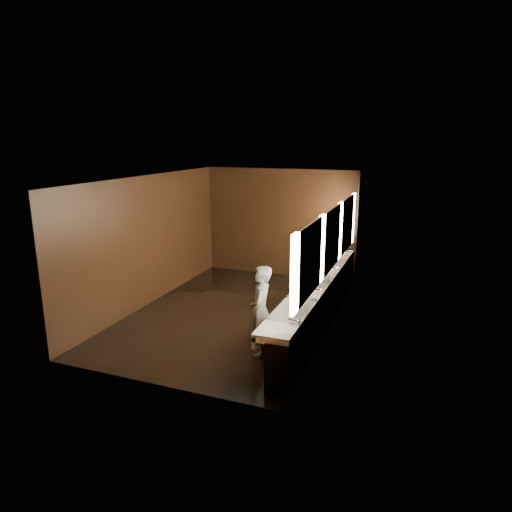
{
  "coord_description": "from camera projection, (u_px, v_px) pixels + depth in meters",
  "views": [
    {
      "loc": [
        3.61,
        -8.15,
        3.57
      ],
      "look_at": [
        0.49,
        0.0,
        1.29
      ],
      "focal_mm": 32.0,
      "sensor_mm": 36.0,
      "label": 1
    }
  ],
  "objects": [
    {
      "name": "sink_counter",
      "position": [
        319.0,
        302.0,
        8.77
      ],
      "size": [
        0.55,
        5.4,
        1.01
      ],
      "color": "black",
      "rests_on": "floor"
    },
    {
      "name": "mirror_band",
      "position": [
        332.0,
        239.0,
        8.39
      ],
      "size": [
        0.06,
        5.03,
        1.15
      ],
      "color": "#FCF0C8",
      "rests_on": "wall_right"
    },
    {
      "name": "trash_bin",
      "position": [
        298.0,
        323.0,
        8.26
      ],
      "size": [
        0.42,
        0.42,
        0.59
      ],
      "primitive_type": "cylinder",
      "rotation": [
        0.0,
        0.0,
        -0.12
      ],
      "color": "black",
      "rests_on": "floor"
    },
    {
      "name": "person",
      "position": [
        261.0,
        311.0,
        7.57
      ],
      "size": [
        0.49,
        0.63,
        1.55
      ],
      "primitive_type": "imported",
      "rotation": [
        0.0,
        0.0,
        -1.34
      ],
      "color": "#8AB3CF",
      "rests_on": "floor"
    },
    {
      "name": "wall_right",
      "position": [
        332.0,
        258.0,
        8.47
      ],
      "size": [
        0.02,
        6.0,
        2.8
      ],
      "primitive_type": "cube",
      "color": "black",
      "rests_on": "floor"
    },
    {
      "name": "wall_back",
      "position": [
        280.0,
        223.0,
        11.87
      ],
      "size": [
        4.0,
        0.02,
        2.8
      ],
      "primitive_type": "cube",
      "color": "black",
      "rests_on": "floor"
    },
    {
      "name": "floor",
      "position": [
        234.0,
        314.0,
        9.52
      ],
      "size": [
        6.0,
        6.0,
        0.0
      ],
      "primitive_type": "plane",
      "color": "black",
      "rests_on": "ground"
    },
    {
      "name": "wall_left",
      "position": [
        149.0,
        241.0,
        9.85
      ],
      "size": [
        0.02,
        6.0,
        2.8
      ],
      "primitive_type": "cube",
      "color": "black",
      "rests_on": "floor"
    },
    {
      "name": "wall_front",
      "position": [
        148.0,
        295.0,
        6.45
      ],
      "size": [
        4.0,
        0.02,
        2.8
      ],
      "primitive_type": "cube",
      "color": "black",
      "rests_on": "floor"
    },
    {
      "name": "ceiling",
      "position": [
        232.0,
        178.0,
        8.81
      ],
      "size": [
        4.0,
        6.0,
        0.02
      ],
      "primitive_type": "cube",
      "color": "#2D2D2B",
      "rests_on": "wall_back"
    }
  ]
}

